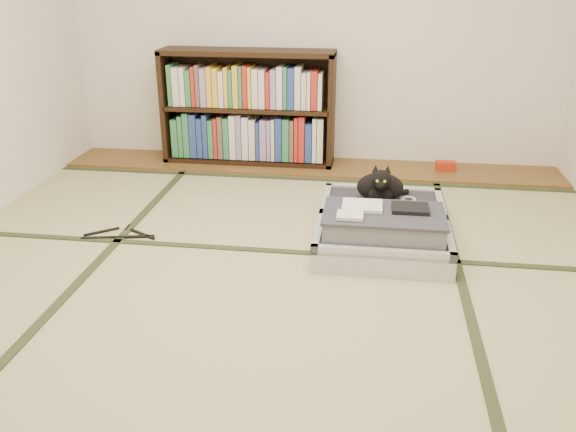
# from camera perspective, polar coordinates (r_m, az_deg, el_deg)

# --- Properties ---
(floor) EXTENTS (4.50, 4.50, 0.00)m
(floor) POSITION_cam_1_polar(r_m,az_deg,el_deg) (3.21, -1.77, -6.46)
(floor) COLOR tan
(floor) RESTS_ON ground
(wood_strip) EXTENTS (4.00, 0.50, 0.02)m
(wood_strip) POSITION_cam_1_polar(r_m,az_deg,el_deg) (5.03, 2.06, 4.64)
(wood_strip) COLOR brown
(wood_strip) RESTS_ON ground
(red_item) EXTENTS (0.16, 0.10, 0.07)m
(red_item) POSITION_cam_1_polar(r_m,az_deg,el_deg) (5.06, 14.55, 4.56)
(red_item) COLOR #AB280D
(red_item) RESTS_ON wood_strip
(tatami_borders) EXTENTS (4.00, 4.50, 0.01)m
(tatami_borders) POSITION_cam_1_polar(r_m,az_deg,el_deg) (3.64, -0.46, -2.67)
(tatami_borders) COLOR #2D381E
(tatami_borders) RESTS_ON ground
(bookcase) EXTENTS (1.40, 0.32, 0.92)m
(bookcase) POSITION_cam_1_polar(r_m,az_deg,el_deg) (5.06, -3.74, 9.89)
(bookcase) COLOR black
(bookcase) RESTS_ON wood_strip
(suitcase) EXTENTS (0.77, 1.02, 0.30)m
(suitcase) POSITION_cam_1_polar(r_m,az_deg,el_deg) (3.68, 8.80, -0.93)
(suitcase) COLOR silver
(suitcase) RESTS_ON floor
(cat) EXTENTS (0.34, 0.34, 0.28)m
(cat) POSITION_cam_1_polar(r_m,az_deg,el_deg) (3.90, 8.64, 2.70)
(cat) COLOR black
(cat) RESTS_ON suitcase
(cable_coil) EXTENTS (0.11, 0.11, 0.03)m
(cable_coil) POSITION_cam_1_polar(r_m,az_deg,el_deg) (3.96, 11.18, 1.47)
(cable_coil) COLOR white
(cable_coil) RESTS_ON suitcase
(hanger) EXTENTS (0.46, 0.25, 0.01)m
(hanger) POSITION_cam_1_polar(r_m,az_deg,el_deg) (3.90, -15.45, -1.71)
(hanger) COLOR black
(hanger) RESTS_ON floor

